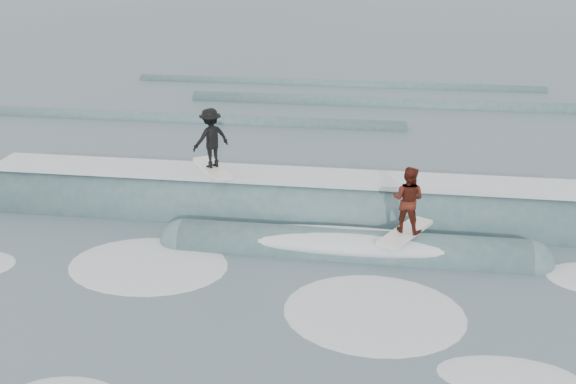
# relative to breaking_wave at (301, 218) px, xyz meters

# --- Properties ---
(ground) EXTENTS (160.00, 160.00, 0.00)m
(ground) POSITION_rel_breaking_wave_xyz_m (-0.29, -4.31, -0.04)
(ground) COLOR #425960
(ground) RESTS_ON ground
(breaking_wave) EXTENTS (20.45, 3.98, 2.40)m
(breaking_wave) POSITION_rel_breaking_wave_xyz_m (0.00, 0.00, 0.00)
(breaking_wave) COLOR #3C5F65
(breaking_wave) RESTS_ON ground
(surfer_black) EXTENTS (1.56, 1.97, 1.84)m
(surfer_black) POSITION_rel_breaking_wave_xyz_m (-2.67, 0.35, 2.13)
(surfer_black) COLOR white
(surfer_black) RESTS_ON ground
(surfer_red) EXTENTS (1.48, 2.01, 1.81)m
(surfer_red) POSITION_rel_breaking_wave_xyz_m (2.89, -1.85, 1.43)
(surfer_red) COLOR white
(surfer_red) RESTS_ON ground
(whitewater) EXTENTS (17.54, 7.34, 0.10)m
(whitewater) POSITION_rel_breaking_wave_xyz_m (0.02, -4.48, -0.04)
(whitewater) COLOR white
(whitewater) RESTS_ON ground
(far_swells) EXTENTS (33.64, 8.65, 0.80)m
(far_swells) POSITION_rel_breaking_wave_xyz_m (-0.90, 13.34, -0.04)
(far_swells) COLOR #3C5F65
(far_swells) RESTS_ON ground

